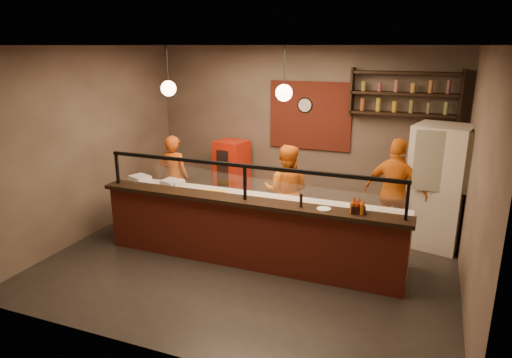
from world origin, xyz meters
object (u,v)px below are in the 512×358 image
at_px(condiment_caddy, 358,209).
at_px(pepper_mill, 301,200).
at_px(fridge, 438,187).
at_px(pizza_dough, 256,199).
at_px(cook_right, 396,192).
at_px(red_cooler, 232,173).
at_px(cook_left, 174,177).
at_px(cook_mid, 286,192).
at_px(wall_clock, 305,105).

relative_size(condiment_caddy, pepper_mill, 0.99).
relative_size(fridge, pizza_dough, 4.27).
xyz_separation_m(cook_right, pepper_mill, (-1.13, -1.68, 0.26)).
bearing_deg(cook_right, red_cooler, 0.77).
bearing_deg(cook_left, cook_mid, 175.73).
relative_size(cook_left, red_cooler, 1.18).
bearing_deg(red_cooler, cook_left, -113.99).
bearing_deg(cook_left, fridge, -175.65).
distance_m(fridge, red_cooler, 3.98).
distance_m(cook_mid, pepper_mill, 1.50).
bearing_deg(condiment_caddy, cook_right, 77.39).
relative_size(cook_left, fridge, 0.80).
height_order(cook_left, pepper_mill, cook_left).
relative_size(cook_right, condiment_caddy, 9.42).
bearing_deg(condiment_caddy, cook_mid, 137.99).
relative_size(cook_left, cook_right, 0.90).
bearing_deg(pizza_dough, condiment_caddy, -16.04).
height_order(cook_right, condiment_caddy, cook_right).
distance_m(wall_clock, red_cooler, 2.03).
bearing_deg(cook_right, pizza_dough, 44.34).
xyz_separation_m(cook_right, red_cooler, (-3.29, 0.79, -0.22)).
height_order(condiment_caddy, pepper_mill, pepper_mill).
bearing_deg(cook_mid, red_cooler, -42.87).
height_order(pizza_dough, pepper_mill, pepper_mill).
distance_m(wall_clock, pizza_dough, 2.55).
bearing_deg(pizza_dough, fridge, 27.50).
height_order(cook_mid, pizza_dough, cook_mid).
height_order(wall_clock, red_cooler, wall_clock).
bearing_deg(wall_clock, pizza_dough, -93.13).
bearing_deg(cook_right, fridge, -147.39).
xyz_separation_m(wall_clock, red_cooler, (-1.42, -0.31, -1.42)).
bearing_deg(fridge, condiment_caddy, -105.22).
height_order(fridge, pizza_dough, fridge).
bearing_deg(cook_mid, condiment_caddy, 132.11).
relative_size(cook_mid, pepper_mill, 8.51).
height_order(cook_left, pizza_dough, cook_left).
bearing_deg(condiment_caddy, pepper_mill, -175.54).
bearing_deg(condiment_caddy, fridge, 61.46).
relative_size(fridge, pepper_mill, 10.52).
bearing_deg(cook_mid, pizza_dough, 67.57).
height_order(pizza_dough, condiment_caddy, condiment_caddy).
bearing_deg(cook_left, wall_clock, -149.26).
xyz_separation_m(cook_left, cook_mid, (2.26, -0.12, 0.01)).
distance_m(cook_mid, red_cooler, 1.92).
bearing_deg(cook_right, cook_left, 17.80).
height_order(cook_mid, condiment_caddy, cook_mid).
xyz_separation_m(wall_clock, pepper_mill, (0.74, -2.78, -0.94)).
height_order(fridge, pepper_mill, fridge).
bearing_deg(red_cooler, cook_right, -2.32).
bearing_deg(cook_mid, cook_left, -8.82).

